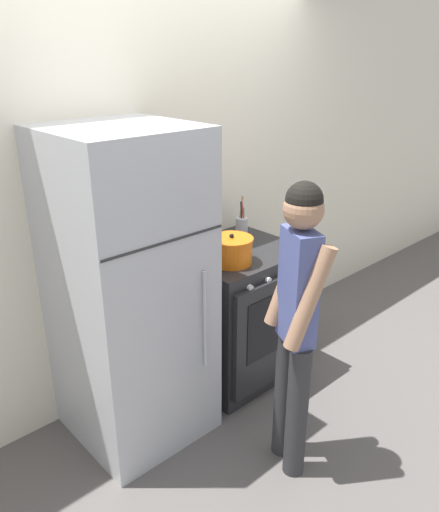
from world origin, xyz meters
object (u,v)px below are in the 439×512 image
person (296,318)px  stove_range (238,312)px  dutch_oven_pot (231,250)px  refrigerator (130,292)px  utensil_jar (242,226)px  tea_kettle (203,240)px

person → stove_range: bearing=-0.7°
stove_range → dutch_oven_pot: dutch_oven_pot is taller
refrigerator → utensil_jar: refrigerator is taller
tea_kettle → utensil_jar: 0.36m
stove_range → person: 0.99m
stove_range → tea_kettle: bearing=134.3°
refrigerator → stove_range: (0.83, -0.01, -0.42)m
dutch_oven_pot → utensil_jar: (0.37, 0.28, -0.00)m
refrigerator → stove_range: 0.93m
utensil_jar → person: bearing=-121.3°
tea_kettle → utensil_jar: utensil_jar is taller
refrigerator → person: 0.92m
stove_range → dutch_oven_pot: (-0.17, -0.11, 0.53)m
dutch_oven_pot → person: person is taller
dutch_oven_pot → person: bearing=-107.7°
stove_range → tea_kettle: (-0.16, 0.16, 0.51)m
stove_range → utensil_jar: 0.58m
refrigerator → utensil_jar: 1.04m
refrigerator → stove_range: bearing=-0.9°
refrigerator → dutch_oven_pot: size_ratio=5.84×
utensil_jar → dutch_oven_pot: bearing=-142.6°
utensil_jar → person: person is taller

